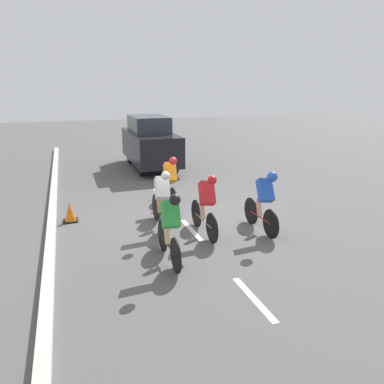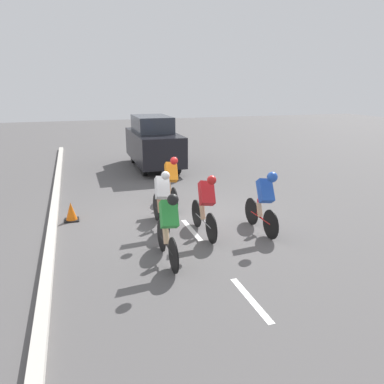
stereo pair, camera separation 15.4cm
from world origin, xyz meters
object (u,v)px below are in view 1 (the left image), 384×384
Objects in this scene: traffic_cone at (70,213)px; cyclist_red at (206,204)px; support_car at (150,142)px; cyclist_blue at (264,199)px; cyclist_white at (162,198)px; cyclist_orange at (170,181)px; cyclist_green at (170,226)px.

cyclist_red is at bearing 146.24° from traffic_cone.
support_car is (-0.43, -7.71, 0.31)m from cyclist_red.
cyclist_blue is 3.35× the size of traffic_cone.
cyclist_orange is (-0.61, -1.48, 0.02)m from cyclist_white.
cyclist_green is 3.59m from traffic_cone.
cyclist_white is 0.99× the size of cyclist_red.
cyclist_blue reaches higher than cyclist_red.
cyclist_orange is 2.27m from cyclist_red.
cyclist_white is at bearing 150.36° from traffic_cone.
traffic_cone is (2.11, -1.20, -0.52)m from cyclist_white.
cyclist_orange is at bearing -57.32° from cyclist_blue.
cyclist_green is 0.97× the size of cyclist_orange.
cyclist_orange is at bearing 83.09° from support_car.
traffic_cone is at bearing -59.40° from cyclist_green.
cyclist_red is (1.36, -0.24, -0.04)m from cyclist_blue.
support_car is (-1.27, -6.93, 0.32)m from cyclist_white.
cyclist_blue is 8.00m from support_car.
cyclist_green is 8.93m from support_car.
cyclist_blue is 0.96× the size of cyclist_orange.
support_car is (-1.57, -8.79, 0.31)m from cyclist_green.
cyclist_white is 0.99× the size of cyclist_orange.
cyclist_red reaches higher than cyclist_white.
cyclist_white is 1.60m from cyclist_orange.
cyclist_green is at bearing 80.69° from cyclist_white.
traffic_cone is (1.81, -3.06, -0.53)m from cyclist_green.
cyclist_green is 3.40× the size of traffic_cone.
cyclist_blue is 1.38m from cyclist_red.
cyclist_blue is 2.96m from cyclist_orange.
traffic_cone is (2.72, 0.28, -0.54)m from cyclist_orange.
support_car is at bearing -100.35° from cyclist_white.
traffic_cone is at bearing 5.83° from cyclist_orange.
cyclist_green is 3.46m from cyclist_orange.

